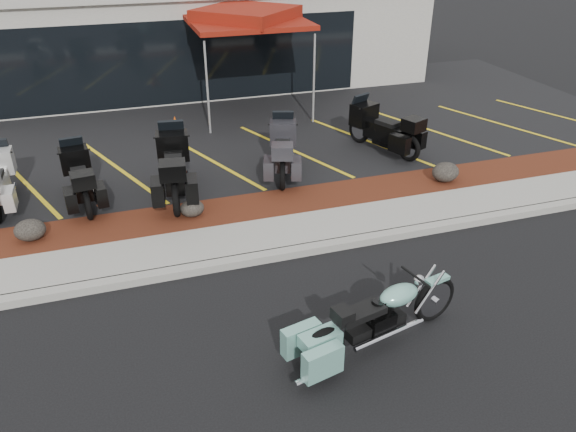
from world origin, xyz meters
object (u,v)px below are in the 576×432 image
object	(u,v)px
hero_cruiser	(435,293)
touring_white	(1,165)
traffic_cone	(175,125)
popup_canopy	(247,18)

from	to	relation	value
hero_cruiser	touring_white	size ratio (longest dim) A/B	1.39
touring_white	hero_cruiser	bearing A→B (deg)	-134.79
traffic_cone	popup_canopy	size ratio (longest dim) A/B	0.12
hero_cruiser	touring_white	xyz separation A→B (m)	(-6.92, 6.85, 0.25)
traffic_cone	touring_white	bearing A→B (deg)	-148.33
traffic_cone	popup_canopy	world-z (taller)	popup_canopy
traffic_cone	hero_cruiser	bearing A→B (deg)	-73.77
touring_white	traffic_cone	distance (m)	4.92
hero_cruiser	popup_canopy	bearing A→B (deg)	78.14
touring_white	popup_canopy	distance (m)	8.04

